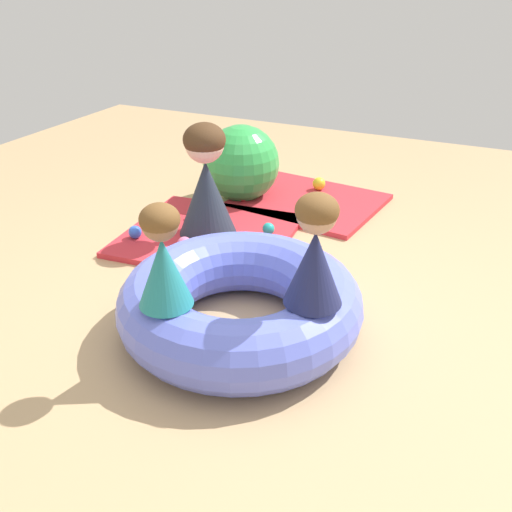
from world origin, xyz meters
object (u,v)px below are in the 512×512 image
object	(u,v)px
child_in_teal	(163,257)
child_in_navy	(315,252)
play_ball_blue	(135,232)
inflatable_cushion	(240,303)
play_ball_orange	(193,215)
play_ball_teal	(268,229)
play_ball_yellow	(319,184)
play_ball_red	(243,197)
play_ball_pink	(184,244)
exercise_ball_large	(241,163)
adult_seated	(206,182)

from	to	relation	value
child_in_teal	child_in_navy	bearing A→B (deg)	2.61
play_ball_blue	inflatable_cushion	bearing A→B (deg)	-29.67
child_in_navy	inflatable_cushion	bearing A→B (deg)	156.37
child_in_teal	play_ball_orange	distance (m)	1.79
play_ball_orange	play_ball_teal	xyz separation A→B (m)	(0.63, -0.01, 0.01)
play_ball_orange	play_ball_yellow	distance (m)	1.19
play_ball_red	play_ball_pink	bearing A→B (deg)	-87.90
inflatable_cushion	exercise_ball_large	xyz separation A→B (m)	(-0.84, 1.73, 0.13)
child_in_navy	play_ball_blue	xyz separation A→B (m)	(-1.59, 0.76, -0.54)
exercise_ball_large	inflatable_cushion	bearing A→B (deg)	-63.94
play_ball_red	play_ball_teal	xyz separation A→B (m)	(0.44, -0.49, 0.01)
inflatable_cushion	play_ball_blue	world-z (taller)	inflatable_cushion
adult_seated	play_ball_orange	xyz separation A→B (m)	(-0.23, 0.16, -0.35)
child_in_teal	exercise_ball_large	xyz separation A→B (m)	(-0.66, 2.14, -0.29)
inflatable_cushion	child_in_teal	bearing A→B (deg)	-114.11
adult_seated	play_ball_red	distance (m)	0.73
child_in_teal	play_ball_red	xyz separation A→B (m)	(-0.59, 2.01, -0.53)
child_in_navy	play_ball_orange	bearing A→B (deg)	128.22
inflatable_cushion	play_ball_teal	distance (m)	1.16
play_ball_red	exercise_ball_large	world-z (taller)	exercise_ball_large
play_ball_teal	exercise_ball_large	distance (m)	0.84
play_ball_red	play_ball_teal	size ratio (longest dim) A/B	0.86
play_ball_orange	play_ball_pink	size ratio (longest dim) A/B	0.69
child_in_navy	play_ball_red	distance (m)	2.16
inflatable_cushion	play_ball_orange	size ratio (longest dim) A/B	18.43
adult_seated	play_ball_yellow	bearing A→B (deg)	89.40
play_ball_pink	exercise_ball_large	xyz separation A→B (m)	(-0.11, 1.10, 0.22)
child_in_navy	exercise_ball_large	size ratio (longest dim) A/B	0.88
play_ball_yellow	play_ball_pink	size ratio (longest dim) A/B	1.07
play_ball_red	exercise_ball_large	xyz separation A→B (m)	(-0.08, 0.13, 0.23)
play_ball_orange	play_ball_blue	bearing A→B (deg)	-113.03
inflatable_cushion	child_in_teal	xyz separation A→B (m)	(-0.18, -0.41, 0.43)
adult_seated	play_ball_pink	world-z (taller)	adult_seated
child_in_navy	play_ball_orange	world-z (taller)	child_in_navy
play_ball_teal	play_ball_pink	bearing A→B (deg)	-130.21
play_ball_blue	play_ball_orange	bearing A→B (deg)	66.97
adult_seated	play_ball_orange	distance (m)	0.45
adult_seated	play_ball_pink	size ratio (longest dim) A/B	7.84
adult_seated	exercise_ball_large	xyz separation A→B (m)	(-0.11, 0.77, -0.12)
play_ball_yellow	play_ball_teal	distance (m)	1.00
play_ball_orange	play_ball_blue	distance (m)	0.50
play_ball_blue	play_ball_teal	xyz separation A→B (m)	(0.83, 0.45, -0.00)
play_ball_red	play_ball_pink	world-z (taller)	play_ball_pink
exercise_ball_large	child_in_navy	bearing A→B (deg)	-55.01
child_in_navy	play_ball_teal	size ratio (longest dim) A/B	6.25
play_ball_red	play_ball_yellow	distance (m)	0.69
adult_seated	play_ball_red	size ratio (longest dim) A/B	10.65
child_in_navy	play_ball_blue	distance (m)	1.84
play_ball_orange	play_ball_yellow	size ratio (longest dim) A/B	0.65
play_ball_teal	child_in_teal	bearing A→B (deg)	-84.56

